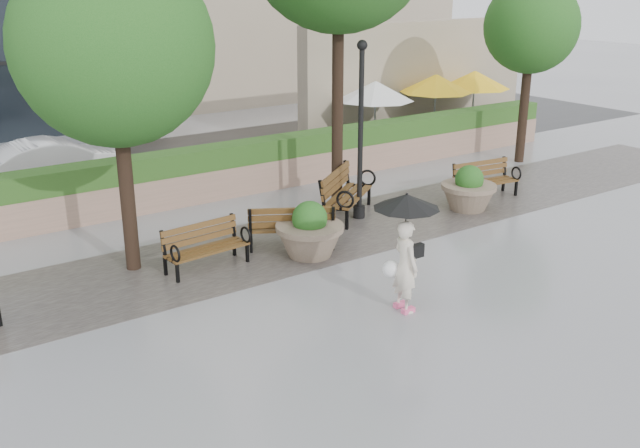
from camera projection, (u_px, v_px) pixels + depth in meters
ground at (397, 283)px, 13.42m from camera, size 100.00×100.00×0.00m
cobble_strip at (308, 238)px, 15.75m from camera, size 28.00×3.20×0.01m
hedge_wall at (223, 171)px, 18.63m from camera, size 24.00×0.80×1.35m
cafe_wall at (418, 78)px, 25.64m from camera, size 10.00×0.60×4.00m
cafe_hedge at (449, 133)px, 24.18m from camera, size 8.00×0.50×0.90m
asphalt_street at (164, 164)px, 21.95m from camera, size 40.00×7.00×0.00m
bench_1 at (207, 256)px, 14.02m from camera, size 1.73×0.83×0.90m
bench_2 at (291, 235)px, 15.11m from camera, size 1.91×1.51×0.97m
bench_3 at (347, 203)px, 17.13m from camera, size 2.13×1.87×1.10m
bench_4 at (485, 187)px, 18.53m from camera, size 1.82×0.91×0.94m
planter_left at (310, 235)px, 14.60m from camera, size 1.40×1.40×1.18m
planter_right at (468, 193)px, 17.52m from camera, size 1.35×1.35×1.13m
lamppost at (360, 143)px, 16.47m from camera, size 0.28×0.28×4.15m
tree_0 at (121, 52)px, 12.88m from camera, size 3.68×3.62×6.11m
tree_2 at (533, 29)px, 21.11m from camera, size 2.97×2.79×5.50m
patio_umb_white at (376, 91)px, 22.82m from camera, size 2.50×2.50×2.30m
patio_umb_yellow_a at (436, 84)px, 24.42m from camera, size 2.50×2.50×2.30m
patio_umb_yellow_b at (475, 80)px, 25.31m from camera, size 2.50×2.50×2.30m
car_right at (57, 162)px, 19.49m from camera, size 4.04×1.52×1.31m
pedestrian at (406, 241)px, 11.98m from camera, size 1.13×1.13×2.07m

